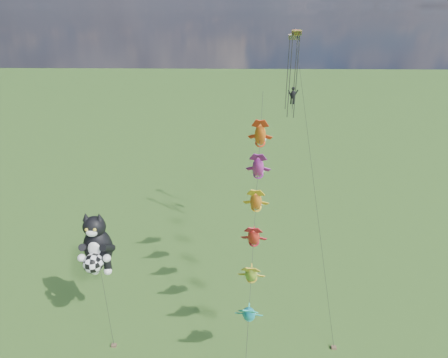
{
  "coord_description": "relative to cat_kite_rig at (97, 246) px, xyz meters",
  "views": [
    {
      "loc": [
        7.61,
        -21.81,
        25.42
      ],
      "look_at": [
        6.88,
        9.92,
        10.71
      ],
      "focal_mm": 30.0,
      "sensor_mm": 36.0,
      "label": 1
    }
  ],
  "objects": [
    {
      "name": "fish_windsock_rig",
      "position": [
        12.45,
        0.25,
        2.47
      ],
      "size": [
        2.23,
        15.88,
        18.93
      ],
      "rotation": [
        0.0,
        0.0,
        0.21
      ],
      "color": "#4E3828",
      "rests_on": "ground"
    },
    {
      "name": "cat_kite_rig",
      "position": [
        0.0,
        0.0,
        0.0
      ],
      "size": [
        2.84,
        4.24,
        11.05
      ],
      "rotation": [
        0.0,
        0.0,
        0.38
      ],
      "color": "#4E3828",
      "rests_on": "ground"
    },
    {
      "name": "ground",
      "position": [
        3.06,
        -2.57,
        -8.17
      ],
      "size": [
        300.0,
        300.0,
        0.0
      ],
      "primitive_type": "plane",
      "color": "#1C4310"
    },
    {
      "name": "parafoil_rig",
      "position": [
        16.62,
        12.23,
        10.04
      ],
      "size": [
        3.45,
        17.3,
        23.53
      ],
      "rotation": [
        0.0,
        0.0,
        0.24
      ],
      "color": "#4E3828",
      "rests_on": "ground"
    }
  ]
}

